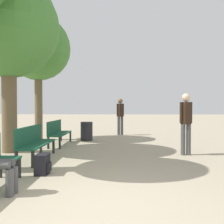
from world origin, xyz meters
name	(u,v)px	position (x,y,z in m)	size (l,w,h in m)	color
ground_plane	(88,211)	(0.00, 0.00, 0.00)	(80.00, 80.00, 0.00)	tan
bench_row_1	(34,141)	(-1.83, 3.15, 0.50)	(0.47, 1.84, 0.87)	#195138
bench_row_2	(58,131)	(-1.83, 5.66, 0.50)	(0.47, 1.84, 0.87)	#195138
tree_row_1	(9,29)	(-2.92, 4.18, 3.72)	(3.01, 3.01, 5.27)	brown
tree_row_2	(38,49)	(-2.92, 6.90, 3.73)	(2.62, 2.62, 5.07)	brown
backpack	(43,164)	(-1.16, 1.76, 0.20)	(0.28, 0.35, 0.41)	black
pedestrian_near	(186,120)	(2.29, 3.90, 1.00)	(0.35, 0.29, 1.75)	#4C4C4C
pedestrian_mid	(120,114)	(0.44, 8.76, 1.01)	(0.36, 0.30, 1.77)	#4C4C4C
trash_bin	(87,131)	(-0.93, 6.81, 0.38)	(0.49, 0.49, 0.75)	#232328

